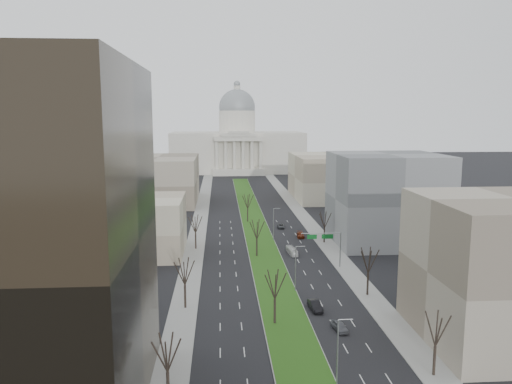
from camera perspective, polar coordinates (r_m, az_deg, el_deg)
name	(u,v)px	position (r m, az deg, el deg)	size (l,w,h in m)	color
ground	(254,222)	(161.70, -0.25, -3.45)	(600.00, 600.00, 0.00)	black
median	(254,222)	(160.69, -0.22, -3.49)	(8.00, 222.03, 0.20)	#999993
sidewalk_left	(196,242)	(137.16, -6.88, -5.70)	(5.00, 330.00, 0.15)	gray
sidewalk_right	(323,240)	(139.87, 7.66, -5.43)	(5.00, 330.00, 0.15)	gray
capitol	(237,145)	(307.99, -2.15, 5.41)	(80.00, 46.00, 55.00)	beige
building_beige_left	(131,226)	(127.62, -14.13, -3.80)	(26.00, 22.00, 14.00)	tan
building_tan_right	(511,270)	(85.46, 27.11, -7.94)	(26.00, 24.00, 22.00)	gray
building_grey_right	(386,198)	(138.96, 14.69, -0.71)	(28.00, 26.00, 24.00)	slate
building_far_left	(159,180)	(200.76, -11.06, 1.38)	(30.00, 40.00, 18.00)	gray
building_far_right	(330,177)	(209.30, 8.51, 1.74)	(30.00, 40.00, 18.00)	tan
tree_left_near	(167,352)	(62.46, -10.14, -17.54)	(5.10, 5.10, 9.18)	black
tree_left_mid	(185,270)	(90.12, -8.17, -8.87)	(5.40, 5.40, 9.72)	black
tree_left_far	(195,223)	(128.79, -6.94, -3.56)	(5.28, 5.28, 9.50)	black
tree_right_near	(436,328)	(71.38, 19.90, -14.41)	(5.16, 5.16, 9.29)	black
tree_right_mid	(369,259)	(97.73, 12.74, -7.50)	(5.52, 5.52, 9.94)	black
tree_right_far	(325,219)	(135.51, 7.85, -3.10)	(5.04, 5.04, 9.07)	black
tree_median_a	(275,283)	(82.75, 2.17, -10.40)	(5.40, 5.40, 9.72)	black
tree_median_b	(257,229)	(121.10, 0.09, -4.21)	(5.40, 5.40, 9.72)	black
tree_median_c	(248,201)	(160.25, -0.96, -1.01)	(5.40, 5.40, 9.72)	black
streetlamp_median_a	(338,352)	(66.31, 9.36, -17.61)	(1.90, 0.20, 9.16)	gray
streetlamp_median_b	(296,268)	(98.29, 4.57, -8.64)	(1.90, 0.20, 9.16)	gray
streetlamp_median_c	(274,224)	(136.66, 2.04, -3.65)	(1.90, 0.20, 9.16)	gray
mast_arm_signs	(329,241)	(113.91, 8.30, -5.59)	(9.12, 0.24, 8.09)	gray
car_grey_near	(339,326)	(83.72, 9.52, -14.88)	(1.75, 4.34, 1.48)	#505258
car_black	(315,305)	(91.13, 6.76, -12.75)	(1.76, 5.05, 1.66)	black
car_red	(300,235)	(142.07, 5.10, -4.90)	(1.99, 4.89, 1.42)	maroon
car_grey_far	(281,226)	(153.27, 2.85, -3.90)	(2.04, 4.42, 1.23)	#46494D
box_van	(292,251)	(124.73, 4.13, -6.73)	(1.51, 6.45, 1.80)	silver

